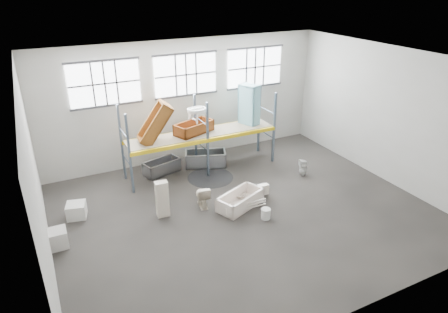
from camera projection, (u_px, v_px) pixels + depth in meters
floor at (244, 212)px, 13.39m from camera, size 12.00×10.00×0.10m
ceiling at (247, 59)px, 11.26m from camera, size 12.00×10.00×0.10m
wall_back at (186, 100)px, 16.44m from camera, size 12.00×0.10×5.00m
wall_front at (365, 226)px, 8.21m from camera, size 12.00×0.10×5.00m
wall_left at (33, 184)px, 9.88m from camera, size 0.10×10.00×5.00m
wall_right at (387, 115)px, 14.77m from camera, size 0.10×10.00×5.00m
window_left at (105, 83)px, 14.60m from camera, size 2.60×0.04×1.60m
window_mid at (186, 75)px, 15.89m from camera, size 2.60×0.04×1.60m
window_right at (255, 67)px, 17.18m from camera, size 2.60×0.04×1.60m
rack_upright_la at (130, 155)px, 13.89m from camera, size 0.08×0.08×3.00m
rack_upright_lb at (122, 143)px, 14.87m from camera, size 0.08×0.08×3.00m
rack_upright_ma at (208, 140)px, 15.10m from camera, size 0.08×0.08×3.00m
rack_upright_mb at (195, 130)px, 16.08m from camera, size 0.08×0.08×3.00m
rack_upright_ra at (274, 128)px, 16.32m from camera, size 0.08×0.08×3.00m
rack_upright_rb at (259, 119)px, 17.29m from camera, size 0.08×0.08×3.00m
rack_beam_front at (208, 140)px, 15.10m from camera, size 6.00×0.10×0.14m
rack_beam_back at (195, 130)px, 16.08m from camera, size 6.00×0.10×0.14m
shelf_deck at (201, 133)px, 15.56m from camera, size 5.90×1.10×0.03m
wet_patch at (210, 177)px, 15.56m from camera, size 1.80×1.80×0.00m
bathtub_beige at (240, 200)px, 13.53m from camera, size 1.86×1.38×0.50m
cistern_spare at (263, 189)px, 14.13m from camera, size 0.41×0.21×0.38m
sink_in_tub at (240, 195)px, 13.99m from camera, size 0.47×0.47×0.14m
toilet_beige at (202, 196)px, 13.51m from camera, size 0.57×0.83×0.79m
cistern_tall at (162, 199)px, 12.85m from camera, size 0.42×0.29×1.25m
toilet_white at (303, 168)px, 15.58m from camera, size 0.38×0.38×0.68m
steel_tub_left at (162, 167)px, 15.85m from camera, size 1.57×1.04×0.53m
steel_tub_right at (206, 159)px, 16.45m from camera, size 1.83×1.32×0.61m
rust_tub_flat at (194, 128)px, 15.46m from camera, size 1.71×1.24×0.44m
rust_tub_tilted at (155, 123)px, 14.51m from camera, size 1.42×0.93×1.63m
sink_on_shelf at (197, 123)px, 15.10m from camera, size 0.83×0.70×0.65m
blue_tub_upright at (249, 105)px, 16.20m from camera, size 0.80×0.94×1.71m
bucket at (266, 214)px, 12.88m from camera, size 0.34×0.34×0.36m
carton_near at (56, 239)px, 11.49m from camera, size 0.65×0.56×0.55m
carton_far at (76, 210)px, 12.94m from camera, size 0.72×0.72×0.49m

